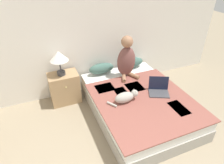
# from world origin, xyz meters

# --- Properties ---
(wall_back) EXTENTS (6.05, 0.05, 2.55)m
(wall_back) POSITION_xyz_m (0.00, 3.26, 1.27)
(wall_back) COLOR white
(wall_back) RESTS_ON ground_plane
(bed) EXTENTS (1.53, 2.09, 0.42)m
(bed) POSITION_xyz_m (0.54, 2.14, 0.21)
(bed) COLOR #9E998E
(bed) RESTS_ON ground_plane
(pillow_near) EXTENTS (0.51, 0.21, 0.21)m
(pillow_near) POSITION_xyz_m (0.20, 3.06, 0.53)
(pillow_near) COLOR #42665B
(pillow_near) RESTS_ON bed
(pillow_far) EXTENTS (0.51, 0.21, 0.21)m
(pillow_far) POSITION_xyz_m (0.87, 3.06, 0.53)
(pillow_far) COLOR #42665B
(pillow_far) RESTS_ON bed
(person_sitting) EXTENTS (0.37, 0.37, 0.80)m
(person_sitting) POSITION_xyz_m (0.61, 2.79, 0.78)
(person_sitting) COLOR brown
(person_sitting) RESTS_ON bed
(cat_tabby) EXTENTS (0.52, 0.18, 0.18)m
(cat_tabby) POSITION_xyz_m (0.24, 2.04, 0.51)
(cat_tabby) COLOR #A8A399
(cat_tabby) RESTS_ON bed
(laptop_open) EXTENTS (0.43, 0.41, 0.25)m
(laptop_open) POSITION_xyz_m (0.87, 2.05, 0.48)
(laptop_open) COLOR #424247
(laptop_open) RESTS_ON bed
(nightstand) EXTENTS (0.54, 0.39, 0.59)m
(nightstand) POSITION_xyz_m (-0.57, 3.00, 0.30)
(nightstand) COLOR tan
(nightstand) RESTS_ON ground_plane
(table_lamp) EXTENTS (0.32, 0.32, 0.46)m
(table_lamp) POSITION_xyz_m (-0.59, 3.00, 0.94)
(table_lamp) COLOR #38383D
(table_lamp) RESTS_ON nightstand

